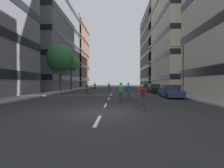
{
  "coord_description": "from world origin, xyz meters",
  "views": [
    {
      "loc": [
        0.91,
        -9.3,
        1.81
      ],
      "look_at": [
        0.0,
        18.99,
        1.5
      ],
      "focal_mm": 25.11,
      "sensor_mm": 36.0,
      "label": 1
    }
  ],
  "objects_px": {
    "parked_car_far": "(146,87)",
    "skater_4": "(109,86)",
    "street_tree_near": "(71,63)",
    "skater_0": "(121,91)",
    "parked_car_near": "(154,89)",
    "skater_5": "(87,88)",
    "skater_2": "(95,85)",
    "street_tree_mid": "(60,58)",
    "parked_car_mid": "(171,92)",
    "skater_1": "(143,94)",
    "skater_3": "(128,90)",
    "streetlamp_right": "(180,65)"
  },
  "relations": [
    {
      "from": "parked_car_far",
      "to": "skater_4",
      "type": "relative_size",
      "value": 2.47
    },
    {
      "from": "skater_4",
      "to": "street_tree_near",
      "type": "bearing_deg",
      "value": 175.35
    },
    {
      "from": "skater_0",
      "to": "parked_car_near",
      "type": "bearing_deg",
      "value": 64.95
    },
    {
      "from": "skater_4",
      "to": "skater_5",
      "type": "distance_m",
      "value": 13.36
    },
    {
      "from": "skater_0",
      "to": "skater_2",
      "type": "xyz_separation_m",
      "value": [
        -6.14,
        26.62,
        -0.03
      ]
    },
    {
      "from": "street_tree_mid",
      "to": "skater_0",
      "type": "bearing_deg",
      "value": -53.98
    },
    {
      "from": "parked_car_near",
      "to": "parked_car_mid",
      "type": "bearing_deg",
      "value": -90.0
    },
    {
      "from": "parked_car_far",
      "to": "skater_4",
      "type": "bearing_deg",
      "value": 172.83
    },
    {
      "from": "parked_car_mid",
      "to": "skater_5",
      "type": "height_order",
      "value": "skater_5"
    },
    {
      "from": "skater_1",
      "to": "skater_5",
      "type": "distance_m",
      "value": 13.59
    },
    {
      "from": "parked_car_near",
      "to": "skater_2",
      "type": "height_order",
      "value": "skater_2"
    },
    {
      "from": "skater_1",
      "to": "skater_3",
      "type": "relative_size",
      "value": 1.0
    },
    {
      "from": "skater_1",
      "to": "skater_4",
      "type": "relative_size",
      "value": 1.0
    },
    {
      "from": "skater_3",
      "to": "streetlamp_right",
      "type": "bearing_deg",
      "value": 26.83
    },
    {
      "from": "skater_4",
      "to": "streetlamp_right",
      "type": "bearing_deg",
      "value": -55.72
    },
    {
      "from": "skater_2",
      "to": "skater_1",
      "type": "bearing_deg",
      "value": -76.02
    },
    {
      "from": "parked_car_near",
      "to": "skater_3",
      "type": "distance_m",
      "value": 11.03
    },
    {
      "from": "skater_3",
      "to": "skater_2",
      "type": "bearing_deg",
      "value": 106.7
    },
    {
      "from": "streetlamp_right",
      "to": "skater_4",
      "type": "height_order",
      "value": "streetlamp_right"
    },
    {
      "from": "streetlamp_right",
      "to": "skater_1",
      "type": "xyz_separation_m",
      "value": [
        -6.6,
        -10.29,
        -3.12
      ]
    },
    {
      "from": "streetlamp_right",
      "to": "skater_5",
      "type": "distance_m",
      "value": 13.25
    },
    {
      "from": "skater_1",
      "to": "skater_5",
      "type": "relative_size",
      "value": 1.0
    },
    {
      "from": "parked_car_near",
      "to": "street_tree_near",
      "type": "relative_size",
      "value": 0.54
    },
    {
      "from": "parked_car_near",
      "to": "skater_2",
      "type": "distance_m",
      "value": 18.36
    },
    {
      "from": "street_tree_near",
      "to": "street_tree_mid",
      "type": "distance_m",
      "value": 7.04
    },
    {
      "from": "street_tree_near",
      "to": "skater_1",
      "type": "bearing_deg",
      "value": -64.25
    },
    {
      "from": "parked_car_mid",
      "to": "skater_2",
      "type": "xyz_separation_m",
      "value": [
        -12.15,
        22.09,
        0.29
      ]
    },
    {
      "from": "skater_2",
      "to": "skater_4",
      "type": "relative_size",
      "value": 1.0
    },
    {
      "from": "skater_4",
      "to": "skater_1",
      "type": "bearing_deg",
      "value": -81.9
    },
    {
      "from": "skater_3",
      "to": "skater_0",
      "type": "bearing_deg",
      "value": -106.61
    },
    {
      "from": "skater_0",
      "to": "parked_car_far",
      "type": "bearing_deg",
      "value": 73.72
    },
    {
      "from": "street_tree_near",
      "to": "skater_4",
      "type": "height_order",
      "value": "street_tree_near"
    },
    {
      "from": "skater_0",
      "to": "skater_4",
      "type": "xyz_separation_m",
      "value": [
        -2.2,
        21.62,
        0.0
      ]
    },
    {
      "from": "parked_car_mid",
      "to": "street_tree_mid",
      "type": "bearing_deg",
      "value": 147.84
    },
    {
      "from": "parked_car_near",
      "to": "street_tree_mid",
      "type": "bearing_deg",
      "value": 171.89
    },
    {
      "from": "parked_car_mid",
      "to": "street_tree_near",
      "type": "height_order",
      "value": "street_tree_near"
    },
    {
      "from": "parked_car_mid",
      "to": "skater_5",
      "type": "xyz_separation_m",
      "value": [
        -10.76,
        3.98,
        0.32
      ]
    },
    {
      "from": "skater_0",
      "to": "skater_2",
      "type": "height_order",
      "value": "same"
    },
    {
      "from": "street_tree_near",
      "to": "skater_0",
      "type": "relative_size",
      "value": 4.55
    },
    {
      "from": "parked_car_near",
      "to": "parked_car_far",
      "type": "relative_size",
      "value": 1.0
    },
    {
      "from": "skater_4",
      "to": "skater_5",
      "type": "bearing_deg",
      "value": -101.0
    },
    {
      "from": "street_tree_near",
      "to": "streetlamp_right",
      "type": "bearing_deg",
      "value": -39.35
    },
    {
      "from": "parked_car_mid",
      "to": "skater_5",
      "type": "bearing_deg",
      "value": 159.73
    },
    {
      "from": "skater_4",
      "to": "skater_5",
      "type": "height_order",
      "value": "same"
    },
    {
      "from": "parked_car_far",
      "to": "skater_1",
      "type": "height_order",
      "value": "skater_1"
    },
    {
      "from": "parked_car_near",
      "to": "skater_5",
      "type": "distance_m",
      "value": 11.62
    },
    {
      "from": "parked_car_far",
      "to": "street_tree_mid",
      "type": "xyz_separation_m",
      "value": [
        -17.15,
        -5.28,
        5.75
      ]
    },
    {
      "from": "street_tree_mid",
      "to": "skater_2",
      "type": "bearing_deg",
      "value": 66.18
    },
    {
      "from": "parked_car_mid",
      "to": "skater_4",
      "type": "distance_m",
      "value": 18.97
    },
    {
      "from": "street_tree_mid",
      "to": "streetlamp_right",
      "type": "height_order",
      "value": "street_tree_mid"
    }
  ]
}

